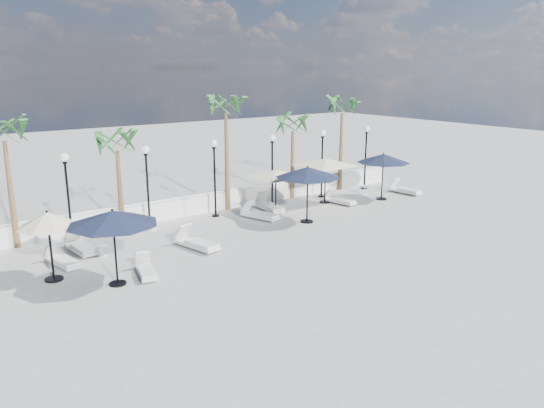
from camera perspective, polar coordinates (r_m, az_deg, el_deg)
ground at (r=21.49m, az=2.77°, el=-5.13°), size 100.00×100.00×0.00m
balustrade at (r=27.33m, az=-7.15°, el=0.08°), size 26.00×0.30×1.01m
lamppost_1 at (r=23.42m, az=-21.18°, el=1.87°), size 0.36×0.36×3.84m
lamppost_2 at (r=24.52m, az=-13.30°, el=2.99°), size 0.36×0.36×3.84m
lamppost_3 at (r=26.05m, az=-6.21°, el=3.95°), size 0.36×0.36×3.84m
lamppost_4 at (r=27.93m, az=0.02°, el=4.75°), size 0.36×0.36×3.84m
lamppost_5 at (r=30.11m, az=5.42°, el=5.39°), size 0.36×0.36×3.84m
lamppost_6 at (r=32.52m, az=10.07°, el=5.90°), size 0.36×0.36×3.84m
palm_0 at (r=23.46m, az=-26.88°, el=6.38°), size 2.60×2.60×5.50m
palm_1 at (r=24.69m, az=-16.35°, el=5.85°), size 2.60×2.60×4.70m
palm_2 at (r=27.00m, az=-5.00°, el=9.97°), size 2.60×2.60×6.10m
palm_3 at (r=29.56m, az=2.25°, el=8.13°), size 2.60×2.60×4.90m
palm_4 at (r=31.92m, az=7.55°, el=9.88°), size 2.60×2.60×5.70m
lounger_0 at (r=19.54m, az=-13.39°, el=-6.89°), size 0.95×1.80×0.65m
lounger_1 at (r=21.38m, az=-21.60°, el=-5.61°), size 0.95×1.96×0.70m
lounger_2 at (r=21.94m, az=-8.08°, el=-4.10°), size 1.15×2.24×0.80m
lounger_3 at (r=22.64m, az=-19.86°, el=-4.29°), size 0.85×2.09×0.76m
lounger_4 at (r=25.91m, az=-1.31°, el=-1.10°), size 1.23×2.10×0.75m
lounger_5 at (r=29.07m, az=7.32°, el=0.46°), size 0.92×1.92×0.69m
lounger_6 at (r=27.37m, az=-0.27°, el=-0.22°), size 0.96×2.20×0.80m
lounger_7 at (r=32.16m, az=14.13°, el=1.52°), size 0.84×2.04×0.74m
side_table_0 at (r=24.72m, az=-12.74°, el=-2.16°), size 0.48×0.48×0.47m
side_table_1 at (r=21.91m, az=-17.71°, el=-4.70°), size 0.45×0.45×0.44m
side_table_2 at (r=31.33m, az=9.94°, el=1.53°), size 0.54×0.54×0.52m
parasol_navy_left at (r=18.34m, az=-16.76°, el=-1.45°), size 3.04×3.04×2.68m
parasol_navy_mid at (r=24.97m, az=3.86°, el=3.39°), size 3.07×3.07×2.75m
parasol_navy_right at (r=30.04m, az=11.90°, el=4.80°), size 2.95×2.95×2.65m
parasol_cream_sq_a at (r=26.73m, az=0.42°, el=3.65°), size 4.81×4.81×2.36m
parasol_cream_sq_b at (r=28.79m, az=5.80°, el=4.86°), size 5.27×5.27×2.64m
parasol_cream_small at (r=19.54m, az=-22.98°, el=-1.66°), size 2.06×2.06×2.53m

